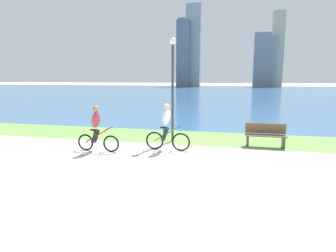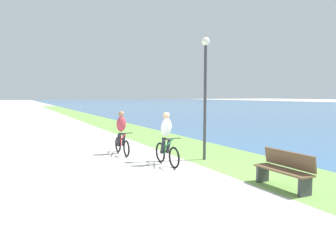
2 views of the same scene
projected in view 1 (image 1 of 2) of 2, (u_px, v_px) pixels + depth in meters
ground_plane at (200, 158)px, 9.32m from camera, size 300.00×300.00×0.00m
grass_strip_bayside at (209, 138)px, 12.40m from camera, size 120.00×3.00×0.01m
bay_water_surface at (230, 92)px, 54.22m from camera, size 300.00×84.18×0.00m
cyclist_lead at (167, 128)px, 10.23m from camera, size 1.65×0.52×1.71m
cyclist_trailing at (97, 129)px, 10.10m from camera, size 1.61×0.52×1.65m
bench_near_path at (265, 135)px, 10.83m from camera, size 1.50×0.47×0.90m
lamppost_tall at (173, 75)px, 11.42m from camera, size 0.28×0.28×4.19m
city_skyline_far_shore at (228, 54)px, 85.97m from camera, size 31.62×10.36×24.45m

